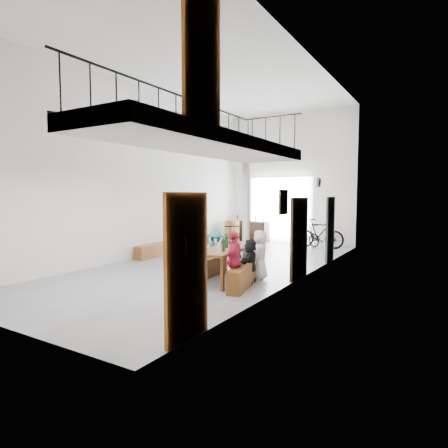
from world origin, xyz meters
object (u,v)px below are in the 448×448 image
Objects in this scene: side_bench at (153,251)px; host_standing at (189,258)px; oak_barrel at (232,231)px; bicycle_near at (304,235)px; serving_counter at (251,231)px; bench_inner at (203,269)px; tasting_table at (224,252)px.

side_bench is 5.46m from host_standing.
oak_barrel is 0.58× the size of bicycle_near.
oak_barrel reaches higher than serving_counter.
side_bench is at bearing 175.11° from bicycle_near.
oak_barrel is 3.07m from bicycle_near.
serving_counter is 9.58m from host_standing.
bench_inner is 1.19× the size of serving_counter.
host_standing is (0.29, -1.77, 0.14)m from tasting_table.
tasting_table is 1.33× the size of side_bench.
serving_counter is (0.84, 5.45, 0.23)m from side_bench.
side_bench is 4.61m from oak_barrel.
bench_inner is 2.14m from host_standing.
tasting_table reaches higher than bench_inner.
bicycle_near is at bearing 85.95° from tasting_table.
host_standing is at bearing -88.14° from tasting_table.
bench_inner is at bearing -28.38° from side_bench.
host_standing is (4.10, -3.55, 0.63)m from side_bench.
bicycle_near is at bearing 0.84° from serving_counter.
oak_barrel is at bearing -112.92° from serving_counter.
serving_counter reaches higher than tasting_table.
bicycle_near is (0.19, 6.96, 0.21)m from bench_inner.
side_bench is at bearing 147.90° from bench_inner.
serving_counter is (0.46, 0.86, -0.04)m from oak_barrel.
serving_counter is at bearing 92.28° from host_standing.
bench_inner is 1.18× the size of host_standing.
bicycle_near reaches higher than side_bench.
host_standing is 1.02× the size of bicycle_near.
oak_barrel is 0.57× the size of host_standing.
bicycle_near is at bearing 12.39° from oak_barrel.
bicycle_near reaches higher than tasting_table.
bench_inner reaches higher than side_bench.
side_bench is (-3.18, 1.72, -0.01)m from bench_inner.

